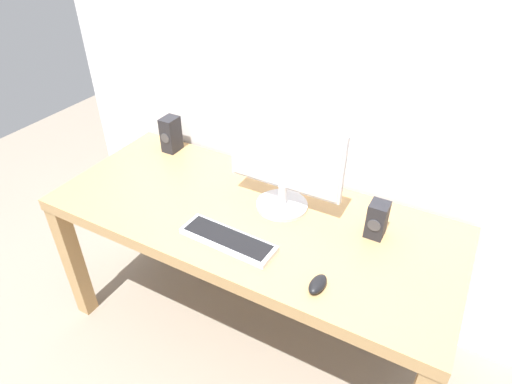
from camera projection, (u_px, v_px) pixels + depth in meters
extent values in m
plane|color=gray|center=(251.00, 325.00, 2.27)|extent=(6.00, 6.00, 0.00)
cube|color=silver|center=(300.00, 3.00, 1.70)|extent=(2.52, 0.04, 3.00)
cube|color=tan|center=(250.00, 218.00, 1.86)|extent=(1.74, 0.74, 0.06)
cube|color=tan|center=(74.00, 262.00, 2.16)|extent=(0.07, 0.07, 0.68)
cube|color=tan|center=(159.00, 195.00, 2.63)|extent=(0.07, 0.07, 0.68)
cube|color=tan|center=(444.00, 297.00, 1.98)|extent=(0.07, 0.07, 0.68)
cylinder|color=silver|center=(282.00, 205.00, 1.88)|extent=(0.22, 0.22, 0.02)
cylinder|color=silver|center=(282.00, 195.00, 1.85)|extent=(0.04, 0.04, 0.09)
cube|color=silver|center=(285.00, 156.00, 1.75)|extent=(0.50, 0.02, 0.30)
cube|color=white|center=(284.00, 157.00, 1.74)|extent=(0.47, 0.01, 0.28)
cube|color=silver|center=(228.00, 240.00, 1.69)|extent=(0.39, 0.13, 0.02)
cube|color=black|center=(228.00, 237.00, 1.68)|extent=(0.36, 0.11, 0.00)
ellipsoid|color=black|center=(318.00, 284.00, 1.49)|extent=(0.06, 0.10, 0.03)
cube|color=#232328|center=(377.00, 220.00, 1.69)|extent=(0.07, 0.08, 0.15)
cylinder|color=#3F3F44|center=(374.00, 225.00, 1.66)|extent=(0.05, 0.00, 0.05)
cube|color=#232328|center=(171.00, 134.00, 2.23)|extent=(0.07, 0.09, 0.18)
cylinder|color=#3F3F44|center=(165.00, 138.00, 2.20)|extent=(0.05, 0.00, 0.05)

